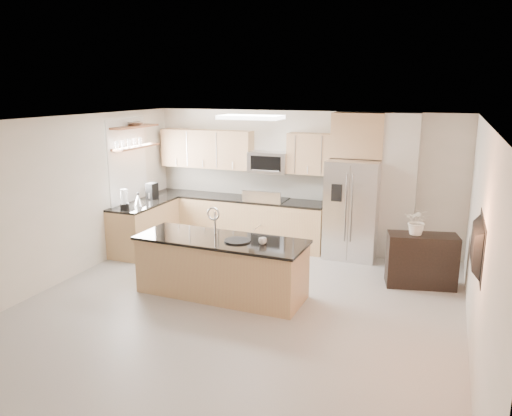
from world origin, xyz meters
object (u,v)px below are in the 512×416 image
at_px(range, 267,222).
at_px(bowl, 135,123).
at_px(refrigerator, 352,209).
at_px(cup, 263,241).
at_px(credenza, 421,260).
at_px(coffee_maker, 152,191).
at_px(television, 472,245).
at_px(island, 221,266).
at_px(flower_vase, 418,214).
at_px(microwave, 269,162).
at_px(kettle, 138,200).
at_px(platter, 237,241).
at_px(blender, 124,201).

bearing_deg(range, bowl, -157.72).
distance_m(refrigerator, bowl, 4.28).
bearing_deg(refrigerator, cup, -108.11).
bearing_deg(credenza, range, 147.84).
relative_size(cup, coffee_maker, 0.38).
bearing_deg(refrigerator, television, -58.96).
height_order(island, flower_vase, flower_vase).
distance_m(microwave, kettle, 2.55).
distance_m(cup, platter, 0.39).
relative_size(microwave, coffee_maker, 2.45).
distance_m(range, cup, 2.69).
height_order(refrigerator, flower_vase, refrigerator).
bearing_deg(refrigerator, island, -121.20).
bearing_deg(kettle, cup, -22.93).
distance_m(platter, coffee_maker, 3.13).
xyz_separation_m(range, refrigerator, (1.66, -0.05, 0.42)).
relative_size(kettle, flower_vase, 0.37).
bearing_deg(cup, blender, 163.44).
relative_size(kettle, television, 0.22).
relative_size(island, kettle, 10.70).
distance_m(cup, coffee_maker, 3.45).
distance_m(refrigerator, kettle, 3.89).
xyz_separation_m(microwave, cup, (0.85, -2.64, -0.71)).
bearing_deg(blender, coffee_maker, 91.25).
relative_size(cup, blender, 0.32).
xyz_separation_m(cup, television, (2.66, -0.61, 0.43)).
distance_m(credenza, television, 2.34).
height_order(range, flower_vase, flower_vase).
height_order(cup, bowl, bowl).
distance_m(kettle, bowl, 1.43).
height_order(island, platter, island).
bearing_deg(kettle, refrigerator, 18.74).
bearing_deg(cup, television, -12.86).
bearing_deg(flower_vase, credenza, 19.31).
bearing_deg(range, kettle, -147.37).
distance_m(island, blender, 2.50).
height_order(microwave, bowl, bowl).
distance_m(platter, flower_vase, 2.78).
xyz_separation_m(microwave, platter, (0.47, -2.64, -0.75)).
distance_m(platter, kettle, 2.78).
bearing_deg(flower_vase, range, 159.03).
bearing_deg(television, coffee_maker, 66.89).
height_order(refrigerator, credenza, refrigerator).
bearing_deg(television, microwave, 47.25).
xyz_separation_m(microwave, flower_vase, (2.84, -1.21, -0.48)).
bearing_deg(blender, bowl, 103.64).
height_order(platter, television, television).
xyz_separation_m(blender, flower_vase, (4.91, 0.55, 0.07)).
bearing_deg(coffee_maker, bowl, -128.76).
bearing_deg(blender, island, -20.22).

